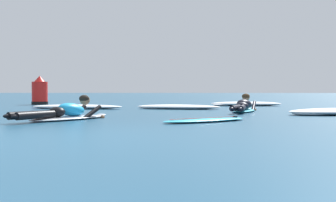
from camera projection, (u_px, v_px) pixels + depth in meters
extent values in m
plane|color=navy|center=(138.00, 107.00, 15.74)|extent=(120.00, 120.00, 0.00)
ellipsoid|color=silver|center=(70.00, 118.00, 9.10)|extent=(1.47, 2.07, 0.07)
ellipsoid|color=silver|center=(101.00, 115.00, 9.92)|extent=(0.27, 0.27, 0.06)
ellipsoid|color=#1E9EDB|center=(71.00, 110.00, 9.14)|extent=(0.67, 0.78, 0.35)
ellipsoid|color=black|center=(57.00, 112.00, 8.81)|extent=(0.43, 0.41, 0.20)
cylinder|color=black|center=(30.00, 115.00, 8.34)|extent=(0.60, 0.84, 0.14)
ellipsoid|color=black|center=(8.00, 116.00, 7.96)|extent=(0.19, 0.24, 0.08)
cylinder|color=black|center=(36.00, 115.00, 8.25)|extent=(0.51, 0.88, 0.14)
ellipsoid|color=black|center=(16.00, 116.00, 7.85)|extent=(0.19, 0.24, 0.08)
cylinder|color=black|center=(76.00, 112.00, 9.57)|extent=(0.35, 0.53, 0.32)
sphere|color=#8C6647|center=(88.00, 116.00, 9.89)|extent=(0.09, 0.09, 0.09)
cylinder|color=black|center=(91.00, 113.00, 9.32)|extent=(0.35, 0.53, 0.32)
sphere|color=#8C6647|center=(103.00, 117.00, 9.62)|extent=(0.09, 0.09, 0.09)
sphere|color=#8C6647|center=(85.00, 100.00, 9.47)|extent=(0.21, 0.21, 0.21)
ellipsoid|color=black|center=(84.00, 99.00, 9.45)|extent=(0.29, 0.28, 0.16)
ellipsoid|color=#2DB2D1|center=(244.00, 110.00, 12.36)|extent=(1.00, 2.09, 0.07)
ellipsoid|color=#2DB2D1|center=(248.00, 109.00, 13.28)|extent=(0.24, 0.24, 0.06)
ellipsoid|color=black|center=(244.00, 104.00, 12.40)|extent=(0.55, 0.77, 0.35)
ellipsoid|color=black|center=(242.00, 106.00, 12.02)|extent=(0.39, 0.35, 0.20)
cylinder|color=black|center=(236.00, 108.00, 11.45)|extent=(0.40, 0.93, 0.14)
ellipsoid|color=black|center=(232.00, 109.00, 11.01)|extent=(0.15, 0.24, 0.08)
cylinder|color=black|center=(242.00, 108.00, 11.40)|extent=(0.30, 0.94, 0.14)
ellipsoid|color=black|center=(241.00, 109.00, 10.95)|extent=(0.15, 0.24, 0.08)
cylinder|color=black|center=(238.00, 107.00, 12.83)|extent=(0.22, 0.58, 0.33)
sphere|color=tan|center=(240.00, 110.00, 13.20)|extent=(0.09, 0.09, 0.09)
cylinder|color=black|center=(254.00, 107.00, 12.69)|extent=(0.22, 0.58, 0.33)
sphere|color=tan|center=(255.00, 110.00, 13.03)|extent=(0.09, 0.09, 0.09)
sphere|color=tan|center=(246.00, 97.00, 12.79)|extent=(0.21, 0.21, 0.21)
ellipsoid|color=#47331E|center=(246.00, 96.00, 12.77)|extent=(0.26, 0.24, 0.16)
ellipsoid|color=#2DB2D1|center=(205.00, 120.00, 8.50)|extent=(1.82, 1.62, 0.07)
cube|color=red|center=(205.00, 118.00, 8.50)|extent=(1.28, 1.05, 0.01)
cone|color=black|center=(235.00, 120.00, 8.95)|extent=(0.14, 0.14, 0.16)
ellipsoid|color=white|center=(77.00, 107.00, 14.08)|extent=(2.89, 0.90, 0.14)
ellipsoid|color=white|center=(100.00, 107.00, 14.11)|extent=(1.07, 0.50, 0.10)
ellipsoid|color=white|center=(50.00, 108.00, 14.11)|extent=(1.09, 0.71, 0.08)
ellipsoid|color=white|center=(178.00, 107.00, 13.95)|extent=(2.71, 1.25, 0.14)
ellipsoid|color=white|center=(200.00, 108.00, 13.90)|extent=(1.00, 0.82, 0.10)
ellipsoid|color=white|center=(153.00, 108.00, 14.08)|extent=(1.01, 0.68, 0.08)
ellipsoid|color=white|center=(312.00, 114.00, 10.59)|extent=(0.94, 0.59, 0.09)
ellipsoid|color=white|center=(246.00, 104.00, 16.66)|extent=(2.59, 1.05, 0.16)
ellipsoid|color=white|center=(263.00, 104.00, 16.76)|extent=(1.03, 0.76, 0.11)
ellipsoid|color=white|center=(225.00, 105.00, 16.63)|extent=(1.04, 0.80, 0.09)
cylinder|color=red|center=(40.00, 93.00, 18.15)|extent=(0.62, 0.62, 0.91)
cone|color=red|center=(40.00, 79.00, 18.13)|extent=(0.43, 0.43, 0.24)
cylinder|color=black|center=(40.00, 103.00, 18.16)|extent=(0.65, 0.65, 0.12)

